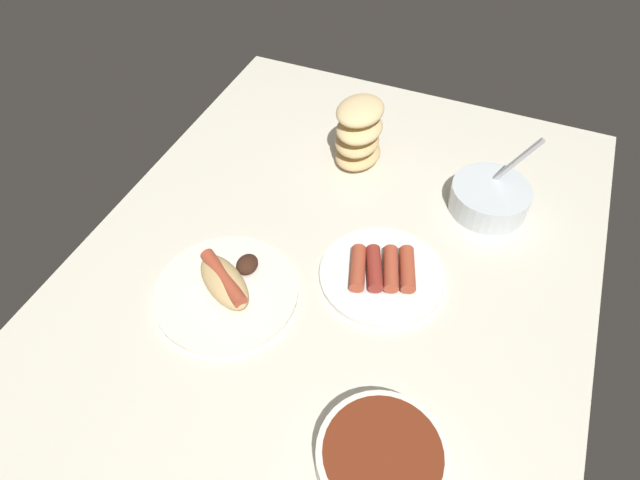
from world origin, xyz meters
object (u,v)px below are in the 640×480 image
bowl_chili (382,458)px  plate_hotdog_assembled (226,286)px  plate_sausages (382,273)px  bread_stack (359,133)px  bowl_coleslaw (490,197)px

bowl_chili → plate_hotdog_assembled: 38.02cm
bowl_chili → plate_sausages: (31.29, 10.14, -1.57)cm
bowl_chili → bread_stack: 64.33cm
plate_hotdog_assembled → bowl_chili: bearing=-118.1°
bowl_coleslaw → plate_hotdog_assembled: (-37.72, 37.05, -1.23)cm
plate_hotdog_assembled → plate_sausages: size_ratio=1.13×
bowl_chili → plate_sausages: 32.93cm
plate_hotdog_assembled → bread_stack: size_ratio=1.72×
bowl_coleslaw → plate_hotdog_assembled: bearing=135.5°
bowl_coleslaw → bowl_chili: bearing=176.4°
plate_sausages → bread_stack: bearing=27.8°
plate_sausages → bread_stack: (27.87, 14.72, 6.10)cm
bowl_chili → plate_hotdog_assembled: (17.87, 33.54, -0.96)cm
bowl_coleslaw → plate_sausages: bowl_coleslaw is taller
plate_hotdog_assembled → plate_sausages: bearing=-60.2°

